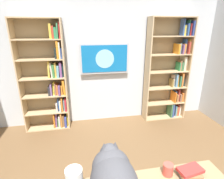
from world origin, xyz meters
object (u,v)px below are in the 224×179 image
(bookshelf_left, at_px, (171,72))
(wall_mounted_tv, at_px, (105,59))
(bookshelf_right, at_px, (50,80))
(desk_book_stack, at_px, (190,172))
(coffee_mug, at_px, (168,169))

(bookshelf_left, bearing_deg, wall_mounted_tv, -3.49)
(wall_mounted_tv, bearing_deg, bookshelf_right, 4.77)
(desk_book_stack, bearing_deg, bookshelf_left, -114.43)
(bookshelf_left, xyz_separation_m, wall_mounted_tv, (1.37, -0.08, 0.31))
(wall_mounted_tv, relative_size, coffee_mug, 9.78)
(coffee_mug, xyz_separation_m, desk_book_stack, (-0.16, 0.05, -0.01))
(coffee_mug, bearing_deg, bookshelf_left, -118.20)
(wall_mounted_tv, height_order, coffee_mug, wall_mounted_tv)
(bookshelf_right, height_order, wall_mounted_tv, bookshelf_right)
(bookshelf_right, height_order, desk_book_stack, bookshelf_right)
(wall_mounted_tv, distance_m, desk_book_stack, 2.45)
(bookshelf_left, height_order, coffee_mug, bookshelf_left)
(bookshelf_left, height_order, wall_mounted_tv, bookshelf_left)
(bookshelf_right, bearing_deg, wall_mounted_tv, -175.23)
(bookshelf_right, distance_m, coffee_mug, 2.55)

